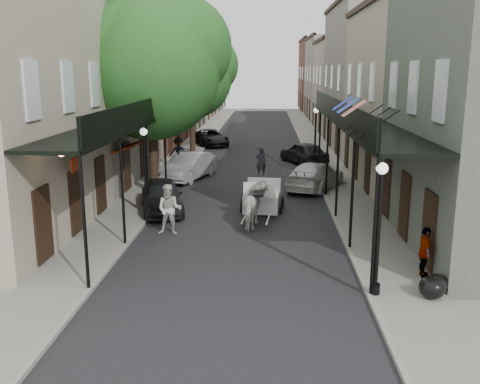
# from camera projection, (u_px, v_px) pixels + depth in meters

# --- Properties ---
(ground) EXTENTS (140.00, 140.00, 0.00)m
(ground) POSITION_uv_depth(u_px,v_px,m) (233.00, 269.00, 17.06)
(ground) COLOR gray
(ground) RESTS_ON ground
(road) EXTENTS (8.00, 90.00, 0.01)m
(road) POSITION_uv_depth(u_px,v_px,m) (252.00, 162.00, 36.52)
(road) COLOR black
(road) RESTS_ON ground
(sidewalk_left) EXTENTS (2.20, 90.00, 0.12)m
(sidewalk_left) POSITION_uv_depth(u_px,v_px,m) (179.00, 161.00, 36.76)
(sidewalk_left) COLOR gray
(sidewalk_left) RESTS_ON ground
(sidewalk_right) EXTENTS (2.20, 90.00, 0.12)m
(sidewalk_right) POSITION_uv_depth(u_px,v_px,m) (325.00, 162.00, 36.26)
(sidewalk_right) COLOR gray
(sidewalk_right) RESTS_ON ground
(building_row_left) EXTENTS (5.00, 80.00, 10.50)m
(building_row_left) POSITION_uv_depth(u_px,v_px,m) (155.00, 80.00, 45.50)
(building_row_left) COLOR #9E937E
(building_row_left) RESTS_ON ground
(building_row_right) EXTENTS (5.00, 80.00, 10.50)m
(building_row_right) POSITION_uv_depth(u_px,v_px,m) (358.00, 81.00, 44.63)
(building_row_right) COLOR gray
(building_row_right) RESTS_ON ground
(gallery_left) EXTENTS (2.20, 18.05, 4.88)m
(gallery_left) POSITION_uv_depth(u_px,v_px,m) (133.00, 120.00, 23.18)
(gallery_left) COLOR black
(gallery_left) RESTS_ON sidewalk_left
(gallery_right) EXTENTS (2.20, 18.05, 4.88)m
(gallery_right) POSITION_uv_depth(u_px,v_px,m) (355.00, 121.00, 22.70)
(gallery_right) COLOR black
(gallery_right) RESTS_ON sidewalk_right
(tree_near) EXTENTS (7.31, 6.80, 9.63)m
(tree_near) POSITION_uv_depth(u_px,v_px,m) (159.00, 63.00, 25.71)
(tree_near) COLOR #382619
(tree_near) RESTS_ON sidewalk_left
(tree_far) EXTENTS (6.45, 6.00, 8.61)m
(tree_far) POSITION_uv_depth(u_px,v_px,m) (196.00, 74.00, 39.48)
(tree_far) COLOR #382619
(tree_far) RESTS_ON sidewalk_left
(lamppost_right_near) EXTENTS (0.32, 0.32, 3.71)m
(lamppost_right_near) POSITION_uv_depth(u_px,v_px,m) (379.00, 227.00, 14.45)
(lamppost_right_near) COLOR black
(lamppost_right_near) RESTS_ON sidewalk_right
(lamppost_left) EXTENTS (0.32, 0.32, 3.71)m
(lamppost_left) POSITION_uv_depth(u_px,v_px,m) (145.00, 170.00, 22.64)
(lamppost_left) COLOR black
(lamppost_left) RESTS_ON sidewalk_left
(lamppost_right_far) EXTENTS (0.32, 0.32, 3.71)m
(lamppost_right_far) POSITION_uv_depth(u_px,v_px,m) (315.00, 136.00, 33.91)
(lamppost_right_far) COLOR black
(lamppost_right_far) RESTS_ON sidewalk_right
(horse) EXTENTS (1.14, 2.19, 1.79)m
(horse) POSITION_uv_depth(u_px,v_px,m) (256.00, 205.00, 21.45)
(horse) COLOR silver
(horse) RESTS_ON ground
(carriage) EXTENTS (1.99, 2.75, 2.99)m
(carriage) POSITION_uv_depth(u_px,v_px,m) (263.00, 184.00, 24.07)
(carriage) COLOR black
(carriage) RESTS_ON ground
(pedestrian_walking) EXTENTS (0.97, 0.76, 1.97)m
(pedestrian_walking) POSITION_uv_depth(u_px,v_px,m) (169.00, 210.00, 20.40)
(pedestrian_walking) COLOR beige
(pedestrian_walking) RESTS_ON ground
(pedestrian_sidewalk_left) EXTENTS (1.39, 1.14, 1.87)m
(pedestrian_sidewalk_left) POSITION_uv_depth(u_px,v_px,m) (178.00, 152.00, 33.96)
(pedestrian_sidewalk_left) COLOR gray
(pedestrian_sidewalk_left) RESTS_ON sidewalk_left
(pedestrian_sidewalk_right) EXTENTS (0.43, 0.93, 1.56)m
(pedestrian_sidewalk_right) POSITION_uv_depth(u_px,v_px,m) (425.00, 252.00, 15.91)
(pedestrian_sidewalk_right) COLOR gray
(pedestrian_sidewalk_right) RESTS_ON sidewalk_right
(car_left_near) EXTENTS (2.76, 4.60, 1.46)m
(car_left_near) POSITION_uv_depth(u_px,v_px,m) (162.00, 196.00, 23.71)
(car_left_near) COLOR black
(car_left_near) RESTS_ON ground
(car_left_mid) EXTENTS (2.94, 4.92, 1.53)m
(car_left_mid) POSITION_uv_depth(u_px,v_px,m) (189.00, 166.00, 30.68)
(car_left_mid) COLOR #A0A0A6
(car_left_mid) RESTS_ON ground
(car_left_far) EXTENTS (3.76, 5.27, 1.33)m
(car_left_far) POSITION_uv_depth(u_px,v_px,m) (211.00, 138.00, 44.14)
(car_left_far) COLOR black
(car_left_far) RESTS_ON ground
(car_right_near) EXTENTS (3.82, 5.28, 1.42)m
(car_right_near) POSITION_uv_depth(u_px,v_px,m) (315.00, 176.00, 28.21)
(car_right_near) COLOR silver
(car_right_near) RESTS_ON ground
(car_right_far) EXTENTS (3.43, 4.75, 1.50)m
(car_right_far) POSITION_uv_depth(u_px,v_px,m) (304.00, 153.00, 35.73)
(car_right_far) COLOR black
(car_right_far) RESTS_ON ground
(trash_bags) EXTENTS (0.98, 1.13, 0.61)m
(trash_bags) POSITION_uv_depth(u_px,v_px,m) (435.00, 286.00, 14.71)
(trash_bags) COLOR black
(trash_bags) RESTS_ON sidewalk_right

